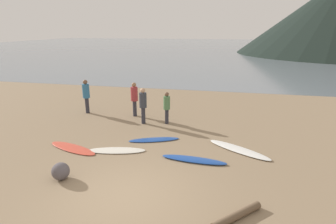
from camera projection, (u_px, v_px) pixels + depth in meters
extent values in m
cube|color=#8C7559|center=(183.00, 105.00, 16.95)|extent=(120.00, 120.00, 0.20)
cube|color=slate|center=(218.00, 47.00, 67.17)|extent=(140.00, 100.00, 0.01)
ellipsoid|color=#D84C38|center=(73.00, 148.00, 10.52)|extent=(2.37, 1.29, 0.06)
ellipsoid|color=silver|center=(117.00, 150.00, 10.33)|extent=(2.26, 1.03, 0.06)
ellipsoid|color=#1E479E|center=(154.00, 140.00, 11.32)|extent=(2.11, 1.17, 0.06)
ellipsoid|color=#1E479E|center=(194.00, 160.00, 9.57)|extent=(2.32, 0.63, 0.10)
ellipsoid|color=white|center=(239.00, 150.00, 10.37)|extent=(2.48, 1.86, 0.09)
cylinder|color=#2D2D38|center=(87.00, 105.00, 14.89)|extent=(0.20, 0.20, 0.85)
cylinder|color=teal|center=(86.00, 91.00, 14.66)|extent=(0.37, 0.37, 0.74)
sphere|color=brown|center=(85.00, 82.00, 14.51)|extent=(0.24, 0.24, 0.24)
cylinder|color=#2D2D38|center=(143.00, 115.00, 13.23)|extent=(0.19, 0.19, 0.81)
cylinder|color=#333842|center=(143.00, 100.00, 13.01)|extent=(0.35, 0.35, 0.71)
sphere|color=tan|center=(143.00, 90.00, 12.87)|extent=(0.23, 0.23, 0.23)
cylinder|color=#2D2D38|center=(167.00, 116.00, 13.21)|extent=(0.17, 0.17, 0.73)
cylinder|color=#4C7A4C|center=(167.00, 103.00, 13.02)|extent=(0.32, 0.32, 0.63)
sphere|color=brown|center=(167.00, 94.00, 12.89)|extent=(0.21, 0.21, 0.21)
cylinder|color=#2D2D38|center=(135.00, 108.00, 14.37)|extent=(0.20, 0.20, 0.83)
cylinder|color=#9E3338|center=(134.00, 94.00, 14.14)|extent=(0.36, 0.36, 0.72)
sphere|color=#936B4C|center=(134.00, 85.00, 14.00)|extent=(0.23, 0.23, 0.23)
cylinder|color=brown|center=(237.00, 215.00, 6.65)|extent=(1.22, 1.24, 0.20)
sphere|color=#524C51|center=(61.00, 171.00, 8.35)|extent=(0.54, 0.54, 0.54)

